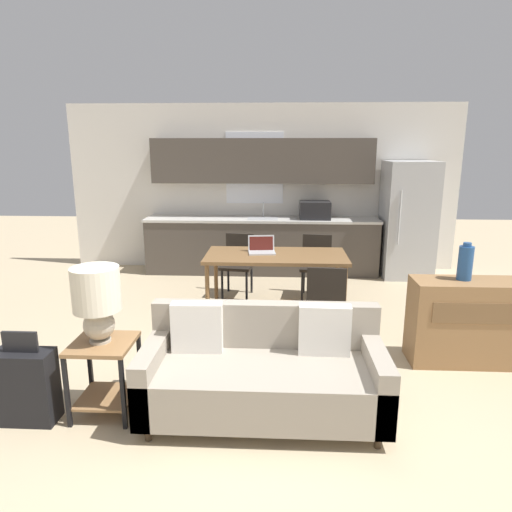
% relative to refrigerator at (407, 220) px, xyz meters
% --- Properties ---
extents(ground_plane, '(20.00, 20.00, 0.00)m').
position_rel_refrigerator_xyz_m(ground_plane, '(-2.30, -4.20, -0.90)').
color(ground_plane, tan).
extents(wall_back, '(6.40, 0.07, 2.70)m').
position_rel_refrigerator_xyz_m(wall_back, '(-2.30, 0.43, 0.45)').
color(wall_back, silver).
rests_on(wall_back, ground_plane).
extents(kitchen_counter, '(3.75, 0.65, 2.15)m').
position_rel_refrigerator_xyz_m(kitchen_counter, '(-2.28, 0.13, -0.06)').
color(kitchen_counter, '#4C443D').
rests_on(kitchen_counter, ground_plane).
extents(refrigerator, '(0.76, 0.79, 1.81)m').
position_rel_refrigerator_xyz_m(refrigerator, '(0.00, 0.00, 0.00)').
color(refrigerator, '#B7BABC').
rests_on(refrigerator, ground_plane).
extents(dining_table, '(1.69, 0.83, 0.77)m').
position_rel_refrigerator_xyz_m(dining_table, '(-2.04, -1.87, -0.20)').
color(dining_table, brown).
rests_on(dining_table, ground_plane).
extents(couch, '(1.82, 0.80, 0.85)m').
position_rel_refrigerator_xyz_m(couch, '(-2.12, -3.99, -0.56)').
color(couch, '#3D2D1E').
rests_on(couch, ground_plane).
extents(side_table, '(0.46, 0.46, 0.59)m').
position_rel_refrigerator_xyz_m(side_table, '(-3.34, -4.05, -0.51)').
color(side_table, olive).
rests_on(side_table, ground_plane).
extents(table_lamp, '(0.36, 0.36, 0.59)m').
position_rel_refrigerator_xyz_m(table_lamp, '(-3.36, -4.04, 0.04)').
color(table_lamp, '#B2A893').
rests_on(table_lamp, side_table).
extents(credenza, '(1.27, 0.41, 0.82)m').
position_rel_refrigerator_xyz_m(credenza, '(-0.11, -3.03, -0.49)').
color(credenza, olive).
rests_on(credenza, ground_plane).
extents(vase, '(0.13, 0.13, 0.35)m').
position_rel_refrigerator_xyz_m(vase, '(-0.27, -3.00, 0.08)').
color(vase, '#234C84').
rests_on(vase, credenza).
extents(dining_chair_near_right, '(0.46, 0.46, 0.84)m').
position_rel_refrigerator_xyz_m(dining_chair_near_right, '(-1.51, -2.61, -0.43)').
color(dining_chair_near_right, black).
rests_on(dining_chair_near_right, ground_plane).
extents(dining_chair_far_right, '(0.46, 0.46, 0.84)m').
position_rel_refrigerator_xyz_m(dining_chair_far_right, '(-1.50, -1.11, -0.43)').
color(dining_chair_far_right, black).
rests_on(dining_chair_far_right, ground_plane).
extents(dining_chair_far_left, '(0.47, 0.47, 0.84)m').
position_rel_refrigerator_xyz_m(dining_chair_far_left, '(-2.57, -1.09, -0.43)').
color(dining_chair_far_left, black).
rests_on(dining_chair_far_left, ground_plane).
extents(laptop, '(0.35, 0.29, 0.20)m').
position_rel_refrigerator_xyz_m(laptop, '(-2.22, -1.78, -0.09)').
color(laptop, '#B7BABC').
rests_on(laptop, dining_table).
extents(suitcase, '(0.44, 0.22, 0.73)m').
position_rel_refrigerator_xyz_m(suitcase, '(-3.89, -4.21, -0.61)').
color(suitcase, black).
rests_on(suitcase, ground_plane).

